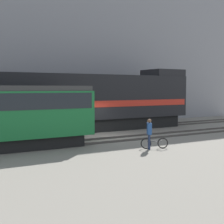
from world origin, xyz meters
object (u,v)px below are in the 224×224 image
Objects in this scene: freight_locomotive at (93,101)px; person at (149,131)px; bicycle at (154,143)px; streetcar at (10,113)px.

person is at bearing -94.12° from freight_locomotive.
bicycle is (-0.26, -8.65, -2.07)m from freight_locomotive.
person is at bearing -27.72° from streetcar.
person is (6.85, -3.60, -1.00)m from streetcar.
freight_locomotive is 11.68× the size of bicycle.
freight_locomotive is 9.02m from streetcar.
person is at bearing 179.15° from bicycle.
streetcar is 8.25m from bicycle.
streetcar is at bearing -145.98° from freight_locomotive.
freight_locomotive reaches higher than streetcar.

